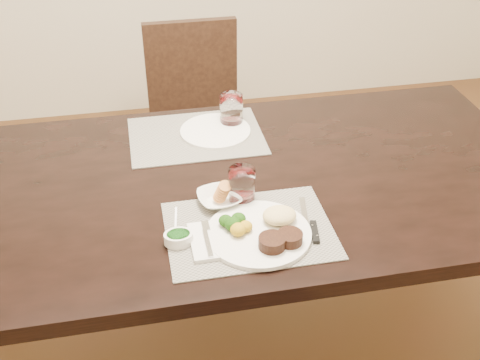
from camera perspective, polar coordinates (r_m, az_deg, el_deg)
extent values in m
plane|color=#4F3619|center=(2.38, -0.52, -15.02)|extent=(4.50, 4.50, 0.00)
cube|color=black|center=(1.89, -0.63, -0.58)|extent=(2.00, 1.00, 0.05)
cube|color=black|center=(2.71, 17.14, 0.10)|extent=(0.08, 0.08, 0.70)
cube|color=black|center=(2.76, -3.88, 4.31)|extent=(0.42, 0.42, 0.04)
cube|color=black|center=(2.72, -6.92, -2.06)|extent=(0.04, 0.04, 0.41)
cube|color=black|center=(2.76, 0.52, -1.21)|extent=(0.04, 0.04, 0.41)
cube|color=black|center=(3.02, -7.58, 1.93)|extent=(0.04, 0.04, 0.41)
cube|color=black|center=(3.05, -0.84, 2.65)|extent=(0.04, 0.04, 0.41)
cube|color=black|center=(2.82, -4.62, 10.52)|extent=(0.42, 0.04, 0.45)
cube|color=slate|center=(1.68, 0.88, -4.77)|extent=(0.46, 0.34, 0.00)
cube|color=slate|center=(2.11, -4.18, 4.18)|extent=(0.46, 0.34, 0.00)
cylinder|color=silver|center=(1.65, 1.77, -5.11)|extent=(0.29, 0.29, 0.01)
cylinder|color=black|center=(1.59, 3.05, -5.92)|extent=(0.07, 0.07, 0.03)
cylinder|color=black|center=(1.61, 4.76, -5.47)|extent=(0.07, 0.07, 0.03)
ellipsoid|color=#D4BF7F|center=(1.68, 3.76, -3.36)|extent=(0.10, 0.08, 0.04)
ellipsoid|color=#1D4A0E|center=(1.64, -0.72, -4.17)|extent=(0.05, 0.05, 0.04)
ellipsoid|color=#B08616|center=(1.63, -0.19, -4.71)|extent=(0.04, 0.04, 0.04)
cube|color=silver|center=(1.63, -3.17, -5.78)|extent=(0.09, 0.16, 0.01)
cube|color=silver|center=(1.61, -3.08, -5.99)|extent=(0.01, 0.11, 0.00)
cube|color=silver|center=(1.67, -3.28, -4.35)|extent=(0.02, 0.04, 0.00)
cube|color=silver|center=(1.75, 6.07, -2.90)|extent=(0.04, 0.13, 0.00)
cube|color=black|center=(1.67, 7.09, -4.92)|extent=(0.03, 0.09, 0.01)
imported|color=silver|center=(1.77, -1.96, -1.75)|extent=(0.14, 0.14, 0.03)
cylinder|color=#BA743A|center=(1.75, -1.97, -1.19)|extent=(0.04, 0.05, 0.04)
cylinder|color=silver|center=(1.63, -5.85, -5.50)|extent=(0.08, 0.08, 0.03)
cylinder|color=black|center=(1.62, -5.87, -5.23)|extent=(0.06, 0.06, 0.01)
cube|color=silver|center=(1.65, -6.11, -3.59)|extent=(0.01, 0.05, 0.04)
cylinder|color=silver|center=(1.75, 0.18, -0.50)|extent=(0.08, 0.08, 0.11)
cylinder|color=#350405|center=(1.78, 0.18, -1.57)|extent=(0.07, 0.07, 0.03)
cylinder|color=silver|center=(2.12, -2.35, 4.66)|extent=(0.25, 0.25, 0.01)
cylinder|color=silver|center=(2.15, -0.83, 6.68)|extent=(0.08, 0.08, 0.11)
cylinder|color=#350405|center=(2.17, -0.82, 5.69)|extent=(0.07, 0.07, 0.03)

